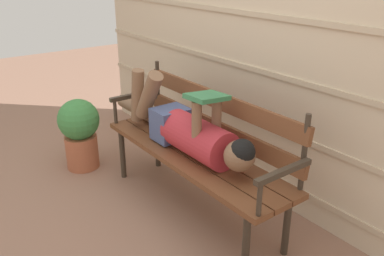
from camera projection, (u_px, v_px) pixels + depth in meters
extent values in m
plane|color=#936B56|center=(171.00, 218.00, 2.86)|extent=(12.00, 12.00, 0.00)
cube|color=beige|center=(261.00, 42.00, 2.86)|extent=(4.34, 0.06, 2.29)
cube|color=#C1AD8E|center=(250.00, 164.00, 3.21)|extent=(4.34, 0.02, 0.04)
cube|color=#C1AD8E|center=(252.00, 119.00, 3.06)|extent=(4.34, 0.02, 0.04)
cube|color=#C1AD8E|center=(255.00, 70.00, 2.91)|extent=(4.34, 0.02, 0.04)
cube|color=#C1AD8E|center=(259.00, 15.00, 2.77)|extent=(4.34, 0.02, 0.04)
cube|color=brown|center=(175.00, 160.00, 2.72)|extent=(1.65, 0.14, 0.04)
cube|color=brown|center=(192.00, 155.00, 2.80)|extent=(1.65, 0.14, 0.04)
cube|color=brown|center=(208.00, 149.00, 2.88)|extent=(1.65, 0.14, 0.04)
cube|color=brown|center=(216.00, 128.00, 2.86)|extent=(1.58, 0.05, 0.11)
cube|color=brown|center=(217.00, 100.00, 2.78)|extent=(1.58, 0.05, 0.11)
cylinder|color=#382D23|center=(158.00, 89.00, 3.38)|extent=(0.03, 0.03, 0.46)
cylinder|color=#382D23|center=(304.00, 153.00, 2.26)|extent=(0.03, 0.03, 0.46)
cylinder|color=#382D23|center=(123.00, 154.00, 3.33)|extent=(0.04, 0.04, 0.42)
cylinder|color=#382D23|center=(246.00, 247.00, 2.25)|extent=(0.04, 0.04, 0.42)
cylinder|color=#382D23|center=(157.00, 143.00, 3.51)|extent=(0.04, 0.04, 0.42)
cylinder|color=#382D23|center=(287.00, 225.00, 2.44)|extent=(0.04, 0.04, 0.42)
cube|color=#382D23|center=(133.00, 95.00, 3.30)|extent=(0.04, 0.41, 0.03)
cylinder|color=#382D23|center=(115.00, 111.00, 3.25)|extent=(0.03, 0.03, 0.20)
cube|color=#382D23|center=(284.00, 172.00, 2.12)|extent=(0.04, 0.41, 0.03)
cylinder|color=#382D23|center=(259.00, 199.00, 2.07)|extent=(0.03, 0.03, 0.20)
cylinder|color=#B72D38|center=(199.00, 139.00, 2.69)|extent=(0.54, 0.26, 0.26)
cube|color=#475684|center=(171.00, 124.00, 2.93)|extent=(0.20, 0.24, 0.23)
sphere|color=brown|center=(240.00, 156.00, 2.38)|extent=(0.19, 0.19, 0.19)
sphere|color=black|center=(242.00, 152.00, 2.36)|extent=(0.16, 0.16, 0.16)
cylinder|color=brown|center=(149.00, 96.00, 2.97)|extent=(0.31, 0.11, 0.41)
cylinder|color=brown|center=(138.00, 96.00, 3.11)|extent=(0.15, 0.09, 0.42)
cylinder|color=brown|center=(145.00, 113.00, 3.34)|extent=(0.78, 0.10, 0.10)
cylinder|color=brown|center=(197.00, 124.00, 2.52)|extent=(0.06, 0.06, 0.30)
cylinder|color=brown|center=(216.00, 119.00, 2.61)|extent=(0.06, 0.06, 0.30)
cube|color=#337A4C|center=(207.00, 97.00, 2.51)|extent=(0.20, 0.27, 0.06)
cylinder|color=#AD5B3D|center=(82.00, 151.00, 3.52)|extent=(0.27, 0.27, 0.29)
sphere|color=#3D8442|center=(78.00, 120.00, 3.41)|extent=(0.35, 0.35, 0.35)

